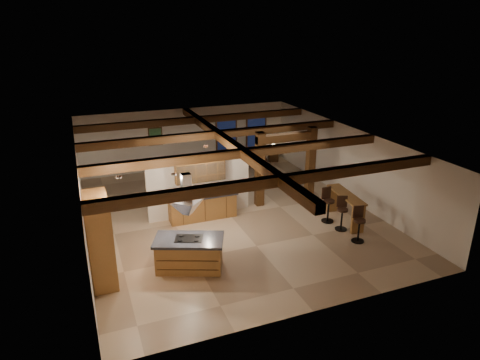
# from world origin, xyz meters

# --- Properties ---
(ground) EXTENTS (12.00, 12.00, 0.00)m
(ground) POSITION_xyz_m (0.00, 0.00, 0.00)
(ground) COLOR tan
(ground) RESTS_ON ground
(room_walls) EXTENTS (12.00, 12.00, 12.00)m
(room_walls) POSITION_xyz_m (0.00, 0.00, 1.78)
(room_walls) COLOR silver
(room_walls) RESTS_ON ground
(ceiling_beams) EXTENTS (10.00, 12.00, 0.28)m
(ceiling_beams) POSITION_xyz_m (0.00, 0.00, 2.76)
(ceiling_beams) COLOR #37200D
(ceiling_beams) RESTS_ON room_walls
(timber_posts) EXTENTS (2.50, 0.30, 2.90)m
(timber_posts) POSITION_xyz_m (2.50, 0.50, 1.76)
(timber_posts) COLOR #37200D
(timber_posts) RESTS_ON ground
(partition_wall) EXTENTS (3.80, 0.18, 2.20)m
(partition_wall) POSITION_xyz_m (-1.00, 0.50, 1.10)
(partition_wall) COLOR silver
(partition_wall) RESTS_ON ground
(pantry_cabinet) EXTENTS (0.67, 1.60, 2.40)m
(pantry_cabinet) POSITION_xyz_m (-4.67, -2.60, 1.20)
(pantry_cabinet) COLOR #94592F
(pantry_cabinet) RESTS_ON ground
(back_counter) EXTENTS (2.50, 0.66, 0.94)m
(back_counter) POSITION_xyz_m (-1.00, 0.11, 0.48)
(back_counter) COLOR #94592F
(back_counter) RESTS_ON ground
(upper_display_cabinet) EXTENTS (1.80, 0.36, 0.95)m
(upper_display_cabinet) POSITION_xyz_m (-1.00, 0.31, 1.85)
(upper_display_cabinet) COLOR #94592F
(upper_display_cabinet) RESTS_ON partition_wall
(range_hood) EXTENTS (1.10, 1.10, 1.40)m
(range_hood) POSITION_xyz_m (-2.31, -2.96, 1.78)
(range_hood) COLOR silver
(range_hood) RESTS_ON room_walls
(back_windows) EXTENTS (2.70, 0.07, 1.70)m
(back_windows) POSITION_xyz_m (2.80, 5.93, 1.50)
(back_windows) COLOR #37200D
(back_windows) RESTS_ON room_walls
(framed_art) EXTENTS (0.65, 0.05, 0.85)m
(framed_art) POSITION_xyz_m (-1.50, 5.94, 1.70)
(framed_art) COLOR #37200D
(framed_art) RESTS_ON room_walls
(recessed_cans) EXTENTS (3.16, 2.46, 0.03)m
(recessed_cans) POSITION_xyz_m (-2.53, -1.93, 2.87)
(recessed_cans) COLOR silver
(recessed_cans) RESTS_ON room_walls
(kitchen_island) EXTENTS (2.20, 1.70, 0.97)m
(kitchen_island) POSITION_xyz_m (-2.31, -2.96, 0.49)
(kitchen_island) COLOR #94592F
(kitchen_island) RESTS_ON ground
(dining_table) EXTENTS (2.14, 1.60, 0.67)m
(dining_table) POSITION_xyz_m (-0.03, 2.70, 0.33)
(dining_table) COLOR #3A1D0E
(dining_table) RESTS_ON ground
(sofa) EXTENTS (2.16, 1.30, 0.59)m
(sofa) POSITION_xyz_m (2.75, 5.22, 0.30)
(sofa) COLOR black
(sofa) RESTS_ON ground
(microwave) EXTENTS (0.50, 0.41, 0.24)m
(microwave) POSITION_xyz_m (-0.51, 0.11, 1.06)
(microwave) COLOR #B3B3B8
(microwave) RESTS_ON back_counter
(bar_counter) EXTENTS (0.72, 2.07, 1.06)m
(bar_counter) POSITION_xyz_m (3.61, -1.97, 0.72)
(bar_counter) COLOR #94592F
(bar_counter) RESTS_ON ground
(side_table) EXTENTS (0.59, 0.59, 0.59)m
(side_table) POSITION_xyz_m (4.33, 5.36, 0.29)
(side_table) COLOR #37200D
(side_table) RESTS_ON ground
(table_lamp) EXTENTS (0.25, 0.25, 0.30)m
(table_lamp) POSITION_xyz_m (4.33, 5.36, 0.80)
(table_lamp) COLOR black
(table_lamp) RESTS_ON side_table
(bar_stool_a) EXTENTS (0.42, 0.44, 1.18)m
(bar_stool_a) POSITION_xyz_m (3.19, -3.35, 0.60)
(bar_stool_a) COLOR black
(bar_stool_a) RESTS_ON ground
(bar_stool_b) EXTENTS (0.44, 0.45, 1.18)m
(bar_stool_b) POSITION_xyz_m (3.17, -2.43, 0.60)
(bar_stool_b) COLOR black
(bar_stool_b) RESTS_ON ground
(bar_stool_c) EXTENTS (0.44, 0.44, 1.25)m
(bar_stool_c) POSITION_xyz_m (3.07, -1.71, 0.64)
(bar_stool_c) COLOR black
(bar_stool_c) RESTS_ON ground
(dining_chairs) EXTENTS (2.14, 2.14, 1.28)m
(dining_chairs) POSITION_xyz_m (-0.03, 2.70, 0.65)
(dining_chairs) COLOR #37200D
(dining_chairs) RESTS_ON ground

